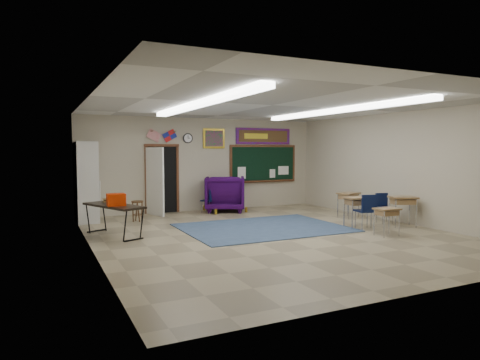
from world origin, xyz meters
name	(u,v)px	position (x,y,z in m)	size (l,w,h in m)	color
floor	(272,234)	(0.00, 0.00, 0.00)	(9.00, 9.00, 0.00)	gray
back_wall	(204,165)	(0.00, 4.50, 1.50)	(8.00, 0.04, 3.00)	#AFA78E
front_wall	(436,184)	(0.00, -4.50, 1.50)	(8.00, 0.04, 3.00)	#AFA78E
left_wall	(91,175)	(-4.00, 0.00, 1.50)	(0.04, 9.00, 3.00)	#AFA78E
right_wall	(400,167)	(4.00, 0.00, 1.50)	(0.04, 9.00, 3.00)	#AFA78E
ceiling	(273,105)	(0.00, 0.00, 3.00)	(8.00, 9.00, 0.04)	silver
area_rug	(263,228)	(0.20, 0.80, 0.01)	(4.00, 3.00, 0.02)	#394C6C
fluorescent_strips	(273,108)	(0.00, 0.00, 2.94)	(3.86, 6.00, 0.10)	white
doorway	(160,180)	(-1.50, 4.35, 1.06)	(1.10, 0.89, 2.16)	black
chalkboard	(263,165)	(2.20, 4.46, 1.46)	(2.55, 0.14, 1.30)	#582E19
bulletin_board	(263,136)	(2.20, 4.47, 2.45)	(2.10, 0.05, 0.55)	maroon
framed_art_print	(214,139)	(0.35, 4.47, 2.35)	(0.75, 0.05, 0.65)	#A68620
wall_clock	(188,138)	(-0.55, 4.47, 2.35)	(0.32, 0.05, 0.32)	black
wall_flags	(162,134)	(-1.40, 4.44, 2.48)	(1.16, 0.06, 0.70)	red
storage_cabinet	(86,182)	(-3.71, 3.85, 1.10)	(0.59, 1.25, 2.20)	silver
wingback_armchair	(225,194)	(0.52, 3.96, 0.57)	(1.22, 1.26, 1.15)	#200532
student_chair_reading	(208,201)	(-0.11, 3.86, 0.37)	(0.37, 0.37, 0.74)	#081133
student_chair_desk_a	(365,212)	(2.40, -0.45, 0.44)	(0.44, 0.44, 0.88)	#081133
student_chair_desk_b	(385,208)	(3.50, 0.02, 0.40)	(0.40, 0.40, 0.80)	#081133
student_desk_front_left	(358,210)	(2.41, -0.17, 0.44)	(0.72, 0.58, 0.78)	olive
student_desk_front_right	(348,204)	(3.25, 1.21, 0.41)	(0.72, 0.62, 0.73)	olive
student_desk_back_left	(387,220)	(2.29, -1.30, 0.36)	(0.54, 0.41, 0.64)	olive
student_desk_back_right	(403,210)	(3.55, -0.57, 0.44)	(0.79, 0.70, 0.78)	olive
folding_table	(114,219)	(-3.37, 1.39, 0.40)	(1.21, 1.84, 1.00)	black
wooden_stool	(137,211)	(-2.46, 3.17, 0.30)	(0.32, 0.32, 0.57)	#432B14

